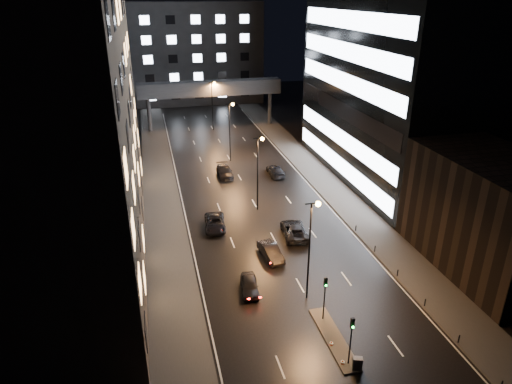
# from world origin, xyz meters

# --- Properties ---
(ground) EXTENTS (160.00, 160.00, 0.00)m
(ground) POSITION_xyz_m (0.00, 40.00, 0.00)
(ground) COLOR black
(ground) RESTS_ON ground
(sidewalk_left) EXTENTS (5.00, 110.00, 0.15)m
(sidewalk_left) POSITION_xyz_m (-12.50, 35.00, 0.07)
(sidewalk_left) COLOR #383533
(sidewalk_left) RESTS_ON ground
(sidewalk_right) EXTENTS (5.00, 110.00, 0.15)m
(sidewalk_right) POSITION_xyz_m (12.50, 35.00, 0.07)
(sidewalk_right) COLOR #383533
(sidewalk_right) RESTS_ON ground
(building_left) EXTENTS (15.00, 48.00, 40.00)m
(building_left) POSITION_xyz_m (-22.50, 24.00, 20.00)
(building_left) COLOR #2D2319
(building_left) RESTS_ON ground
(building_right_low) EXTENTS (10.00, 18.00, 12.00)m
(building_right_low) POSITION_xyz_m (20.00, 9.00, 6.00)
(building_right_low) COLOR black
(building_right_low) RESTS_ON ground
(building_right_glass) EXTENTS (20.00, 36.00, 45.00)m
(building_right_glass) POSITION_xyz_m (25.00, 36.00, 22.50)
(building_right_glass) COLOR black
(building_right_glass) RESTS_ON ground
(building_far) EXTENTS (34.00, 14.00, 25.00)m
(building_far) POSITION_xyz_m (0.00, 98.00, 12.50)
(building_far) COLOR #333335
(building_far) RESTS_ON ground
(skybridge) EXTENTS (30.00, 3.00, 10.00)m
(skybridge) POSITION_xyz_m (0.00, 70.00, 8.34)
(skybridge) COLOR #333335
(skybridge) RESTS_ON ground
(median_island) EXTENTS (1.60, 8.00, 0.15)m
(median_island) POSITION_xyz_m (0.30, 2.00, 0.07)
(median_island) COLOR #383533
(median_island) RESTS_ON ground
(traffic_signal_near) EXTENTS (0.28, 0.34, 4.40)m
(traffic_signal_near) POSITION_xyz_m (0.30, 4.49, 3.09)
(traffic_signal_near) COLOR black
(traffic_signal_near) RESTS_ON median_island
(traffic_signal_far) EXTENTS (0.28, 0.34, 4.40)m
(traffic_signal_far) POSITION_xyz_m (0.30, -1.01, 3.09)
(traffic_signal_far) COLOR black
(traffic_signal_far) RESTS_ON median_island
(bollard_row) EXTENTS (0.12, 25.12, 0.90)m
(bollard_row) POSITION_xyz_m (10.20, 6.50, 0.45)
(bollard_row) COLOR black
(bollard_row) RESTS_ON ground
(streetlight_near) EXTENTS (1.45, 0.50, 10.15)m
(streetlight_near) POSITION_xyz_m (0.16, 8.00, 6.50)
(streetlight_near) COLOR black
(streetlight_near) RESTS_ON ground
(streetlight_mid_a) EXTENTS (1.45, 0.50, 10.15)m
(streetlight_mid_a) POSITION_xyz_m (0.16, 28.00, 6.50)
(streetlight_mid_a) COLOR black
(streetlight_mid_a) RESTS_ON ground
(streetlight_mid_b) EXTENTS (1.45, 0.50, 10.15)m
(streetlight_mid_b) POSITION_xyz_m (0.16, 48.00, 6.50)
(streetlight_mid_b) COLOR black
(streetlight_mid_b) RESTS_ON ground
(streetlight_far) EXTENTS (1.45, 0.50, 10.15)m
(streetlight_far) POSITION_xyz_m (0.16, 68.00, 6.50)
(streetlight_far) COLOR black
(streetlight_far) RESTS_ON ground
(car_away_a) EXTENTS (2.14, 4.29, 1.40)m
(car_away_a) POSITION_xyz_m (-5.15, 10.21, 0.70)
(car_away_a) COLOR black
(car_away_a) RESTS_ON ground
(car_away_b) EXTENTS (2.20, 4.81, 1.53)m
(car_away_b) POSITION_xyz_m (-1.50, 15.70, 0.76)
(car_away_b) COLOR black
(car_away_b) RESTS_ON ground
(car_away_c) EXTENTS (3.02, 5.59, 1.49)m
(car_away_c) POSITION_xyz_m (-6.44, 24.01, 0.75)
(car_away_c) COLOR black
(car_away_c) RESTS_ON ground
(car_away_d) EXTENTS (2.27, 5.47, 1.58)m
(car_away_d) POSITION_xyz_m (-2.22, 41.06, 0.79)
(car_away_d) COLOR black
(car_away_d) RESTS_ON ground
(car_toward_a) EXTENTS (3.38, 6.16, 1.63)m
(car_toward_a) POSITION_xyz_m (2.55, 19.84, 0.82)
(car_toward_a) COLOR black
(car_toward_a) RESTS_ON ground
(car_toward_b) EXTENTS (2.47, 5.58, 1.59)m
(car_toward_b) POSITION_xyz_m (5.79, 39.54, 0.80)
(car_toward_b) COLOR black
(car_toward_b) RESTS_ON ground
(utility_cabinet) EXTENTS (0.85, 0.69, 1.07)m
(utility_cabinet) POSITION_xyz_m (0.70, -1.70, 0.68)
(utility_cabinet) COLOR #474749
(utility_cabinet) RESTS_ON median_island
(cone_a) EXTENTS (0.45, 0.45, 0.48)m
(cone_a) POSITION_xyz_m (-0.15, -0.92, 0.24)
(cone_a) COLOR #F8550D
(cone_a) RESTS_ON ground
(cone_b) EXTENTS (0.40, 0.40, 0.50)m
(cone_b) POSITION_xyz_m (-0.23, 1.24, 0.25)
(cone_b) COLOR #EF350C
(cone_b) RESTS_ON ground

